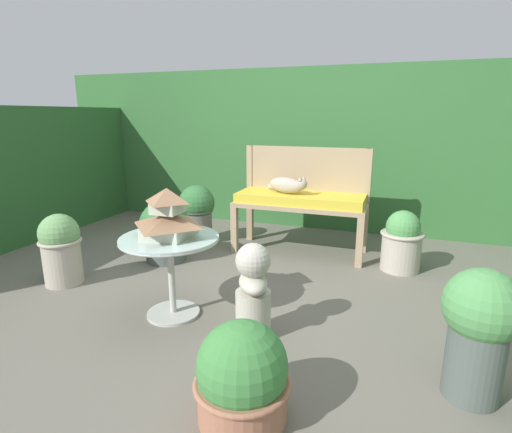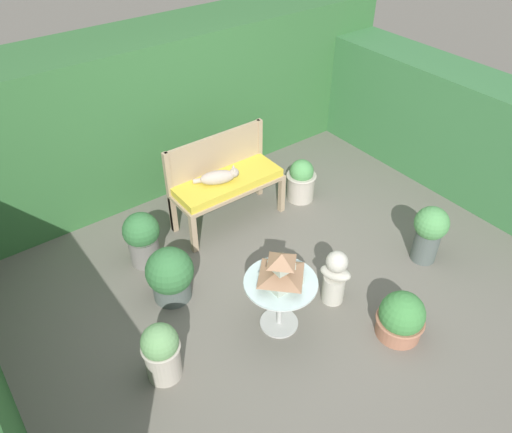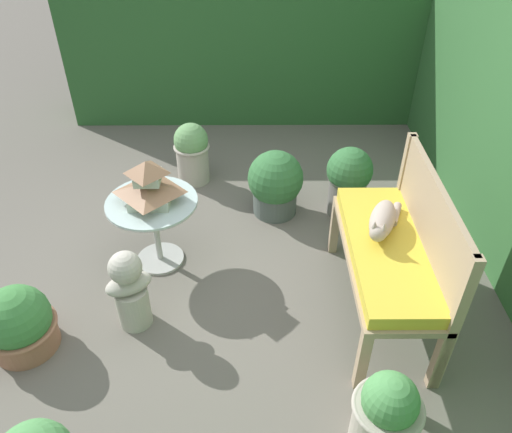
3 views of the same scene
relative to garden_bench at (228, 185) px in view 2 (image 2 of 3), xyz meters
The scene contains 15 objects.
ground 1.25m from the garden_bench, 97.88° to the right, with size 30.00×30.00×0.00m, color #666056.
foliage_hedge_back 1.43m from the garden_bench, 96.61° to the left, with size 6.40×0.97×1.81m, color #336633.
foliage_hedge_right 2.86m from the garden_bench, 19.07° to the right, with size 0.70×3.62×1.39m, color #38703D.
garden_bench is the anchor object (origin of this frame).
bench_backrest 0.32m from the garden_bench, 90.00° to the left, with size 1.24×0.06×1.00m.
cat 0.21m from the garden_bench, behind, with size 0.44×0.32×0.19m.
patio_table 1.60m from the garden_bench, 107.91° to the right, with size 0.64×0.64×0.54m.
pagoda_birdhouse 1.61m from the garden_bench, 107.91° to the right, with size 0.37×0.37×0.32m.
garden_bust 1.60m from the garden_bench, 86.16° to the right, with size 0.28×0.33×0.59m.
potted_plant_path_edge 0.97m from the garden_bench, ahead, with size 0.36×0.36×0.52m.
potted_plant_table_near 1.09m from the garden_bench, behind, with size 0.37×0.37×0.60m.
potted_plant_patio_mid 2.27m from the garden_bench, 82.51° to the right, with size 0.43×0.43×0.46m.
potted_plant_table_far 2.09m from the garden_bench, 139.16° to the right, with size 0.32×0.32×0.57m.
potted_plant_bench_left 1.28m from the garden_bench, 149.82° to the right, with size 0.45×0.45×0.56m.
potted_plant_hedge_corner 2.15m from the garden_bench, 53.99° to the right, with size 0.34×0.34×0.64m.
Camera 2 is at (-2.27, -2.62, 3.60)m, focal length 35.00 mm.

